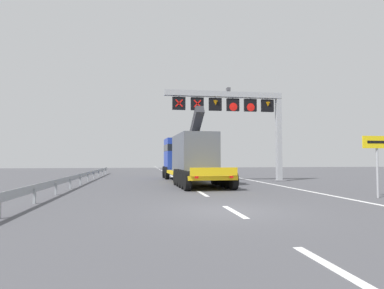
{
  "coord_description": "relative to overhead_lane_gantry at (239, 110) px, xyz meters",
  "views": [
    {
      "loc": [
        -2.92,
        -10.85,
        1.78
      ],
      "look_at": [
        0.91,
        13.66,
        2.9
      ],
      "focal_mm": 30.17,
      "sensor_mm": 36.0,
      "label": 1
    }
  ],
  "objects": [
    {
      "name": "ground",
      "position": [
        -4.75,
        -13.87,
        -5.74
      ],
      "size": [
        112.0,
        112.0,
        0.0
      ],
      "primitive_type": "plane",
      "color": "#4C4C51"
    },
    {
      "name": "lane_markings",
      "position": [
        -4.57,
        14.5,
        -5.73
      ],
      "size": [
        0.2,
        71.34,
        0.01
      ],
      "color": "silver",
      "rests_on": "ground"
    },
    {
      "name": "edge_line_right",
      "position": [
        1.45,
        -1.87,
        -5.73
      ],
      "size": [
        0.2,
        63.0,
        0.01
      ],
      "primitive_type": "cube",
      "color": "silver",
      "rests_on": "ground"
    },
    {
      "name": "overhead_lane_gantry",
      "position": [
        0.0,
        0.0,
        0.0
      ],
      "size": [
        9.77,
        0.9,
        7.47
      ],
      "color": "#9EA0A5",
      "rests_on": "ground"
    },
    {
      "name": "heavy_haul_truck_yellow",
      "position": [
        -4.06,
        0.6,
        -3.75
      ],
      "size": [
        3.44,
        14.13,
        5.3
      ],
      "color": "yellow",
      "rests_on": "ground"
    },
    {
      "name": "exit_sign_yellow",
      "position": [
        3.09,
        -11.36,
        -3.57
      ],
      "size": [
        1.52,
        0.15,
        2.85
      ],
      "color": "#9EA0A5",
      "rests_on": "ground"
    },
    {
      "name": "guardrail_left",
      "position": [
        -11.93,
        0.32,
        -5.17
      ],
      "size": [
        0.13,
        32.38,
        0.76
      ],
      "color": "#999EA3",
      "rests_on": "ground"
    }
  ]
}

